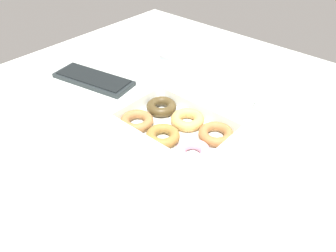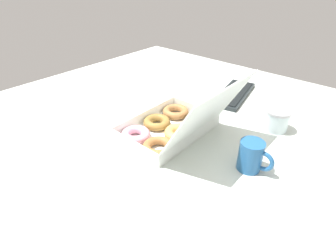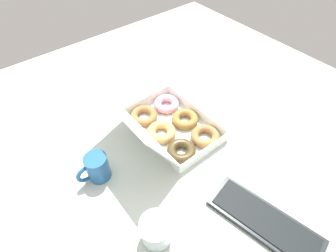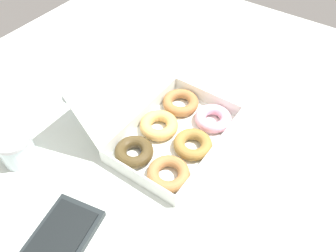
# 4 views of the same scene
# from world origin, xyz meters

# --- Properties ---
(ground_plane) EXTENTS (1.80, 1.80, 0.02)m
(ground_plane) POSITION_xyz_m (0.00, 0.00, -0.01)
(ground_plane) COLOR silver
(donut_box) EXTENTS (0.40, 0.39, 0.27)m
(donut_box) POSITION_xyz_m (0.02, 0.05, 0.03)
(donut_box) COLOR white
(donut_box) RESTS_ON ground_plane
(keyboard) EXTENTS (0.36, 0.19, 0.02)m
(keyboard) POSITION_xyz_m (-0.46, 0.06, 0.01)
(keyboard) COLOR #1F2527
(keyboard) RESTS_ON ground_plane
(coffee_mug) EXTENTS (0.08, 0.12, 0.10)m
(coffee_mug) POSITION_xyz_m (0.01, 0.38, 0.05)
(coffee_mug) COLOR #22578E
(coffee_mug) RESTS_ON ground_plane
(glass_jar) EXTENTS (0.10, 0.10, 0.09)m
(glass_jar) POSITION_xyz_m (-0.28, 0.34, 0.04)
(glass_jar) COLOR silver
(glass_jar) RESTS_ON ground_plane
(paper_napkin) EXTENTS (0.15, 0.14, 0.00)m
(paper_napkin) POSITION_xyz_m (-0.17, -0.23, 0.00)
(paper_napkin) COLOR white
(paper_napkin) RESTS_ON ground_plane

